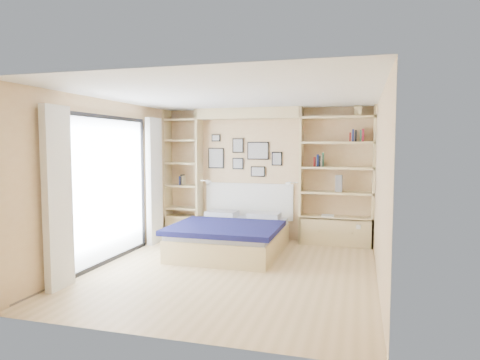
# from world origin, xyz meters

# --- Properties ---
(ground) EXTENTS (4.50, 4.50, 0.00)m
(ground) POSITION_xyz_m (0.00, 0.00, 0.00)
(ground) COLOR #D3B17F
(ground) RESTS_ON ground
(room_shell) EXTENTS (4.50, 4.50, 4.50)m
(room_shell) POSITION_xyz_m (-0.39, 1.52, 1.08)
(room_shell) COLOR #D6B481
(room_shell) RESTS_ON ground
(bed) EXTENTS (1.74, 2.25, 1.07)m
(bed) POSITION_xyz_m (-0.33, 1.07, 0.28)
(bed) COLOR #DEC786
(bed) RESTS_ON ground
(photo_gallery) EXTENTS (1.48, 0.02, 0.82)m
(photo_gallery) POSITION_xyz_m (-0.45, 2.22, 1.60)
(photo_gallery) COLOR black
(photo_gallery) RESTS_ON ground
(reading_lamps) EXTENTS (1.92, 0.12, 0.15)m
(reading_lamps) POSITION_xyz_m (-0.30, 2.00, 1.10)
(reading_lamps) COLOR silver
(reading_lamps) RESTS_ON ground
(shelf_decor) EXTENTS (3.50, 0.23, 2.03)m
(shelf_decor) POSITION_xyz_m (1.11, 2.07, 1.68)
(shelf_decor) COLOR #A51E1E
(shelf_decor) RESTS_ON ground
(deck) EXTENTS (3.20, 4.00, 0.05)m
(deck) POSITION_xyz_m (-3.60, 0.00, 0.00)
(deck) COLOR #706152
(deck) RESTS_ON ground
(deck_chair) EXTENTS (0.47, 0.75, 0.74)m
(deck_chair) POSITION_xyz_m (-3.49, 0.24, 0.35)
(deck_chair) COLOR tan
(deck_chair) RESTS_ON ground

